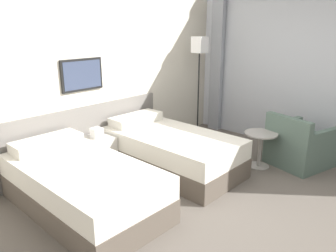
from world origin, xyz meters
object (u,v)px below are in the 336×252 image
at_px(bed_near_window, 171,150).
at_px(armchair, 300,147).
at_px(floor_lamp, 199,55).
at_px(bed_near_door, 82,185).
at_px(nightstand, 98,153).
at_px(side_table, 260,143).

distance_m(bed_near_window, armchair, 1.92).
distance_m(bed_near_window, floor_lamp, 1.93).
xyz_separation_m(bed_near_door, nightstand, (0.73, 0.73, -0.03)).
xyz_separation_m(bed_near_door, floor_lamp, (2.84, 0.59, 1.22)).
distance_m(bed_near_door, floor_lamp, 3.15).
xyz_separation_m(bed_near_door, bed_near_window, (1.47, 0.00, 0.00)).
distance_m(bed_near_door, armchair, 3.16).
distance_m(floor_lamp, armchair, 2.25).
height_order(bed_near_door, floor_lamp, floor_lamp).
relative_size(bed_near_door, armchair, 2.00).
height_order(nightstand, floor_lamp, floor_lamp).
relative_size(bed_near_door, floor_lamp, 1.09).
relative_size(bed_near_window, floor_lamp, 1.09).
xyz_separation_m(floor_lamp, armchair, (0.04, -1.89, -1.23)).
distance_m(bed_near_door, bed_near_window, 1.47).
bearing_deg(nightstand, floor_lamp, -3.68).
bearing_deg(bed_near_window, side_table, -44.12).
relative_size(bed_near_window, armchair, 2.00).
height_order(bed_near_door, armchair, armchair).
distance_m(nightstand, floor_lamp, 2.45).
relative_size(bed_near_window, nightstand, 3.14).
distance_m(bed_near_window, nightstand, 1.03).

